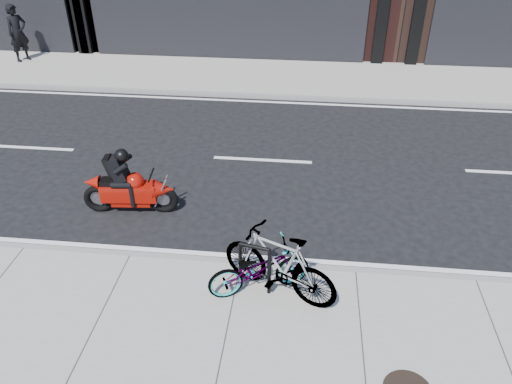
# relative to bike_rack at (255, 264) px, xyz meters

# --- Properties ---
(ground) EXTENTS (120.00, 120.00, 0.00)m
(ground) POSITION_rel_bike_rack_xyz_m (-0.32, 2.60, -0.67)
(ground) COLOR black
(ground) RESTS_ON ground
(sidewalk_far) EXTENTS (60.00, 3.50, 0.13)m
(sidewalk_far) POSITION_rel_bike_rack_xyz_m (-0.32, 10.35, -0.60)
(sidewalk_far) COLOR gray
(sidewalk_far) RESTS_ON ground
(bike_rack) EXTENTS (0.54, 0.17, 0.92)m
(bike_rack) POSITION_rel_bike_rack_xyz_m (0.00, 0.00, 0.00)
(bike_rack) COLOR black
(bike_rack) RESTS_ON sidewalk_near
(bicycle_front) EXTENTS (1.79, 1.19, 0.89)m
(bicycle_front) POSITION_rel_bike_rack_xyz_m (0.07, 0.00, -0.10)
(bicycle_front) COLOR gray
(bicycle_front) RESTS_ON sidewalk_near
(bicycle_rear) EXTENTS (2.06, 1.34, 1.20)m
(bicycle_rear) POSITION_rel_bike_rack_xyz_m (0.39, -0.02, 0.06)
(bicycle_rear) COLOR gray
(bicycle_rear) RESTS_ON sidewalk_near
(motorcycle) EXTENTS (1.94, 0.51, 1.45)m
(motorcycle) POSITION_rel_bike_rack_xyz_m (-2.69, 2.15, -0.08)
(motorcycle) COLOR black
(motorcycle) RESTS_ON ground
(pedestrian) EXTENTS (0.79, 0.86, 1.97)m
(pedestrian) POSITION_rel_bike_rack_xyz_m (-9.67, 10.91, 0.45)
(pedestrian) COLOR black
(pedestrian) RESTS_ON sidewalk_far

